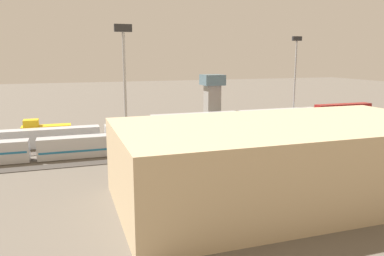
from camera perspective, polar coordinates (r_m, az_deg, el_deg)
name	(u,v)px	position (r m, az deg, el deg)	size (l,w,h in m)	color
ground_plane	(177,141)	(83.22, -2.32, -1.94)	(400.00, 400.00, 0.00)	#60594F
track_bed_0	(163,130)	(95.02, -4.43, -0.33)	(140.00, 2.80, 0.12)	#4C443D
track_bed_1	(168,134)	(90.28, -3.65, -0.91)	(140.00, 2.80, 0.12)	#4C443D
track_bed_2	(174,138)	(85.56, -2.79, -1.55)	(140.00, 2.80, 0.12)	#3D3833
track_bed_3	(180,143)	(80.87, -1.82, -2.27)	(140.00, 2.80, 0.12)	#4C443D
track_bed_4	(187,148)	(76.23, -0.74, -3.08)	(140.00, 2.80, 0.12)	#4C443D
track_bed_5	(195,154)	(71.63, 0.49, -3.99)	(140.00, 2.80, 0.12)	#3D3833
train_on_track_3	(315,124)	(95.58, 17.96, 0.52)	(10.00, 3.00, 5.00)	#D85914
train_on_track_4	(166,140)	(74.60, -3.92, -1.87)	(95.60, 3.06, 3.80)	#B7BABF
train_on_track_2	(95,134)	(82.28, -14.33, -0.93)	(90.60, 3.00, 4.40)	maroon
train_on_track_0	(273,116)	(106.54, 12.11, 1.79)	(66.40, 3.00, 4.40)	maroon
train_on_track_1	(45,133)	(87.11, -21.15, -0.65)	(10.00, 3.00, 5.00)	gold
light_mast_0	(296,67)	(111.43, 15.30, 8.89)	(2.80, 0.70, 23.64)	#9EA0A5
light_mast_1	(125,76)	(63.16, -10.10, 7.76)	(2.80, 0.70, 23.28)	#9EA0A5
maintenance_shed	(286,160)	(50.97, 13.91, -4.69)	(43.40, 21.70, 9.99)	tan
control_tower	(212,93)	(110.66, 3.07, 5.23)	(6.00, 6.00, 13.04)	gray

